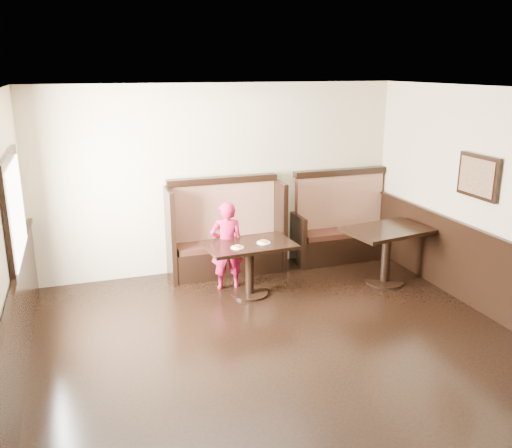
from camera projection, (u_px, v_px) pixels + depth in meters
name	position (u px, v px, depth m)	size (l,w,h in m)	color
ground	(316.00, 387.00, 5.31)	(7.00, 7.00, 0.00)	black
room_shell	(278.00, 317.00, 5.29)	(7.00, 7.00, 7.00)	#C6B790
booth_main	(226.00, 238.00, 8.16)	(1.75, 0.72, 1.45)	black
booth_neighbor	(342.00, 229.00, 8.77)	(1.65, 0.72, 1.45)	black
table_main	(250.00, 255.00, 7.30)	(1.21, 0.80, 0.74)	black
table_neighbor	(387.00, 242.00, 7.70)	(1.29, 0.96, 0.82)	black
child	(227.00, 246.00, 7.50)	(0.46, 0.30, 1.26)	#B3133C
pizza_plate_left	(237.00, 247.00, 7.06)	(0.17, 0.17, 0.03)	white
pizza_plate_right	(264.00, 242.00, 7.26)	(0.19, 0.19, 0.03)	white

